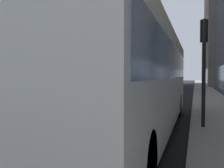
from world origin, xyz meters
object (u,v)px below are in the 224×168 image
Objects in this scene: car_white_van at (170,82)px; car_silver_sedan at (148,88)px; traffic_light_near at (204,55)px; transit_bus at (133,75)px; car_grey_wagon at (152,81)px.

car_silver_sedan is at bearing -90.00° from car_white_van.
transit_bus is at bearing -156.94° from traffic_light_near.
car_grey_wagon is (-4.00, 26.89, -0.00)m from car_silver_sedan.
traffic_light_near is at bearing -71.37° from car_silver_sedan.
transit_bus reaches higher than car_white_van.
car_silver_sedan is 0.98× the size of car_grey_wagon.
transit_bus is at bearing -81.78° from car_grey_wagon.
traffic_light_near reaches higher than car_silver_sedan.
transit_bus reaches higher than car_grey_wagon.
car_grey_wagon is (-4.00, 8.61, -0.00)m from car_white_van.
transit_bus is 2.64× the size of car_white_van.
car_silver_sedan and car_white_van have the same top height.
car_grey_wagon is at bearing 98.22° from transit_bus.
transit_bus is 39.18m from car_grey_wagon.
car_grey_wagon is at bearing 114.93° from car_white_van.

